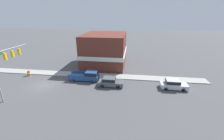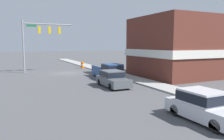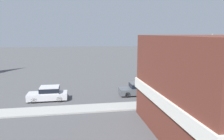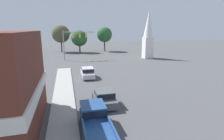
# 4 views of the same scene
# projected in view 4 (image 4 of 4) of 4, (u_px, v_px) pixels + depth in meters

# --- Properties ---
(far_signal_assembly) EXTENTS (7.76, 0.49, 7.41)m
(far_signal_assembly) POSITION_uv_depth(u_px,v_px,m) (74.00, 38.00, 43.25)
(far_signal_assembly) COLOR gray
(far_signal_assembly) RESTS_ON ground
(car_lead) EXTENTS (1.94, 4.37, 1.58)m
(car_lead) POSITION_uv_depth(u_px,v_px,m) (104.00, 97.00, 18.20)
(car_lead) COLOR black
(car_lead) RESTS_ON ground
(car_second_ahead) EXTENTS (1.91, 4.45, 1.65)m
(car_second_ahead) POSITION_uv_depth(u_px,v_px,m) (88.00, 72.00, 28.23)
(car_second_ahead) COLOR black
(car_second_ahead) RESTS_ON ground
(pickup_truck_parked) EXTENTS (2.00, 5.65, 1.87)m
(pickup_truck_parked) POSITION_uv_depth(u_px,v_px,m) (95.00, 121.00, 13.20)
(pickup_truck_parked) COLOR black
(pickup_truck_parked) RESTS_ON ground
(church_steeple) EXTENTS (2.49, 2.49, 12.36)m
(church_steeple) POSITION_uv_depth(u_px,v_px,m) (148.00, 34.00, 45.57)
(church_steeple) COLOR white
(church_steeple) RESTS_ON ground
(backdrop_tree_left_far) EXTENTS (5.84, 5.84, 8.96)m
(backdrop_tree_left_far) POSITION_uv_depth(u_px,v_px,m) (61.00, 34.00, 57.91)
(backdrop_tree_left_far) COLOR #4C3823
(backdrop_tree_left_far) RESTS_ON ground
(backdrop_tree_left_mid) EXTENTS (5.19, 5.19, 7.28)m
(backdrop_tree_left_mid) POSITION_uv_depth(u_px,v_px,m) (79.00, 38.00, 57.00)
(backdrop_tree_left_mid) COLOR #4C3823
(backdrop_tree_left_mid) RESTS_ON ground
(backdrop_tree_center) EXTENTS (5.19, 5.19, 8.32)m
(backdrop_tree_center) POSITION_uv_depth(u_px,v_px,m) (104.00, 35.00, 60.12)
(backdrop_tree_center) COLOR #4C3823
(backdrop_tree_center) RESTS_ON ground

